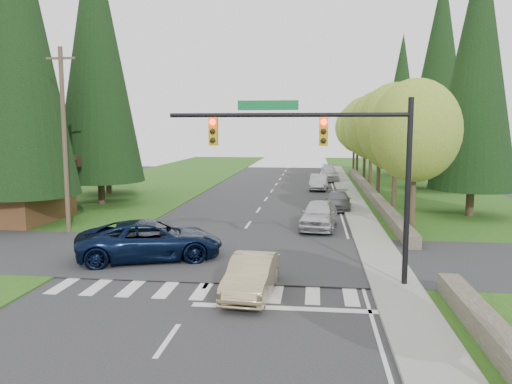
% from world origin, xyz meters
% --- Properties ---
extents(ground, '(120.00, 120.00, 0.00)m').
position_xyz_m(ground, '(0.00, 0.00, 0.00)').
color(ground, '#28282B').
rests_on(ground, ground).
extents(grass_east, '(14.00, 110.00, 0.06)m').
position_xyz_m(grass_east, '(13.00, 20.00, 0.03)').
color(grass_east, '#2C4612').
rests_on(grass_east, ground).
extents(grass_west, '(14.00, 110.00, 0.06)m').
position_xyz_m(grass_west, '(-13.00, 20.00, 0.03)').
color(grass_west, '#2C4612').
rests_on(grass_west, ground).
extents(cross_street, '(120.00, 8.00, 0.10)m').
position_xyz_m(cross_street, '(0.00, 8.00, 0.00)').
color(cross_street, '#28282B').
rests_on(cross_street, ground).
extents(sidewalk_east, '(1.80, 80.00, 0.13)m').
position_xyz_m(sidewalk_east, '(6.90, 22.00, 0.07)').
color(sidewalk_east, gray).
rests_on(sidewalk_east, ground).
extents(curb_east, '(0.20, 80.00, 0.13)m').
position_xyz_m(curb_east, '(6.05, 22.00, 0.07)').
color(curb_east, gray).
rests_on(curb_east, ground).
extents(stone_wall_north, '(0.70, 40.00, 0.70)m').
position_xyz_m(stone_wall_north, '(8.60, 30.00, 0.35)').
color(stone_wall_north, '#4C4438').
rests_on(stone_wall_north, ground).
extents(traffic_signal, '(8.70, 0.37, 6.80)m').
position_xyz_m(traffic_signal, '(4.37, 4.50, 4.98)').
color(traffic_signal, black).
rests_on(traffic_signal, ground).
extents(brown_building, '(8.40, 8.40, 5.40)m').
position_xyz_m(brown_building, '(-15.00, 15.00, 3.14)').
color(brown_building, '#4C2D19').
rests_on(brown_building, ground).
extents(utility_pole, '(1.60, 0.24, 10.00)m').
position_xyz_m(utility_pole, '(-9.50, 12.00, 5.14)').
color(utility_pole, '#473828').
rests_on(utility_pole, ground).
extents(decid_tree_0, '(4.80, 4.80, 8.37)m').
position_xyz_m(decid_tree_0, '(9.20, 14.00, 5.60)').
color(decid_tree_0, '#38281C').
rests_on(decid_tree_0, ground).
extents(decid_tree_1, '(5.20, 5.20, 8.80)m').
position_xyz_m(decid_tree_1, '(9.30, 21.00, 5.80)').
color(decid_tree_1, '#38281C').
rests_on(decid_tree_1, ground).
extents(decid_tree_2, '(5.00, 5.00, 8.82)m').
position_xyz_m(decid_tree_2, '(9.10, 28.00, 5.93)').
color(decid_tree_2, '#38281C').
rests_on(decid_tree_2, ground).
extents(decid_tree_3, '(5.00, 5.00, 8.55)m').
position_xyz_m(decid_tree_3, '(9.20, 35.00, 5.66)').
color(decid_tree_3, '#38281C').
rests_on(decid_tree_3, ground).
extents(decid_tree_4, '(5.40, 5.40, 9.18)m').
position_xyz_m(decid_tree_4, '(9.30, 42.00, 6.06)').
color(decid_tree_4, '#38281C').
rests_on(decid_tree_4, ground).
extents(decid_tree_5, '(4.80, 4.80, 8.30)m').
position_xyz_m(decid_tree_5, '(9.10, 49.00, 5.53)').
color(decid_tree_5, '#38281C').
rests_on(decid_tree_5, ground).
extents(decid_tree_6, '(5.20, 5.20, 8.86)m').
position_xyz_m(decid_tree_6, '(9.20, 56.00, 5.86)').
color(decid_tree_6, '#38281C').
rests_on(decid_tree_6, ground).
extents(conifer_w_a, '(6.12, 6.12, 19.80)m').
position_xyz_m(conifer_w_a, '(-13.00, 14.00, 10.79)').
color(conifer_w_a, '#38281C').
rests_on(conifer_w_a, ground).
extents(conifer_w_b, '(5.44, 5.44, 17.80)m').
position_xyz_m(conifer_w_b, '(-16.00, 18.00, 9.79)').
color(conifer_w_b, '#38281C').
rests_on(conifer_w_b, ground).
extents(conifer_w_c, '(6.46, 6.46, 20.80)m').
position_xyz_m(conifer_w_c, '(-12.00, 22.00, 11.29)').
color(conifer_w_c, '#38281C').
rests_on(conifer_w_c, ground).
extents(conifer_w_e, '(5.78, 5.78, 18.80)m').
position_xyz_m(conifer_w_e, '(-14.00, 28.00, 10.29)').
color(conifer_w_e, '#38281C').
rests_on(conifer_w_e, ground).
extents(conifer_e_a, '(5.44, 5.44, 17.80)m').
position_xyz_m(conifer_e_a, '(14.00, 20.00, 9.79)').
color(conifer_e_a, '#38281C').
rests_on(conifer_e_a, ground).
extents(conifer_e_b, '(6.12, 6.12, 19.80)m').
position_xyz_m(conifer_e_b, '(15.00, 34.00, 10.79)').
color(conifer_e_b, '#38281C').
rests_on(conifer_e_b, ground).
extents(conifer_e_c, '(5.10, 5.10, 16.80)m').
position_xyz_m(conifer_e_c, '(14.00, 48.00, 9.29)').
color(conifer_e_c, '#38281C').
rests_on(conifer_e_c, ground).
extents(sedan_champagne, '(1.71, 4.21, 1.36)m').
position_xyz_m(sedan_champagne, '(1.80, 3.00, 0.68)').
color(sedan_champagne, tan).
rests_on(sedan_champagne, ground).
extents(suv_navy, '(6.85, 4.83, 1.73)m').
position_xyz_m(suv_navy, '(-3.19, 7.11, 0.87)').
color(suv_navy, black).
rests_on(suv_navy, ground).
extents(parked_car_a, '(2.43, 4.96, 1.63)m').
position_xyz_m(parked_car_a, '(4.20, 14.91, 0.81)').
color(parked_car_a, silver).
rests_on(parked_car_a, ground).
extents(parked_car_b, '(1.91, 4.34, 1.24)m').
position_xyz_m(parked_car_b, '(5.60, 22.00, 0.62)').
color(parked_car_b, slate).
rests_on(parked_car_b, ground).
extents(parked_car_c, '(1.82, 4.48, 1.45)m').
position_xyz_m(parked_car_c, '(4.31, 33.32, 0.72)').
color(parked_car_c, '#B2B2B7').
rests_on(parked_car_c, ground).
extents(parked_car_d, '(2.19, 4.60, 1.52)m').
position_xyz_m(parked_car_d, '(5.50, 41.14, 0.76)').
color(parked_car_d, silver).
rests_on(parked_car_d, ground).
extents(parked_car_e, '(1.88, 4.29, 1.22)m').
position_xyz_m(parked_car_e, '(5.60, 49.08, 0.61)').
color(parked_car_e, '#A9A9AE').
rests_on(parked_car_e, ground).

